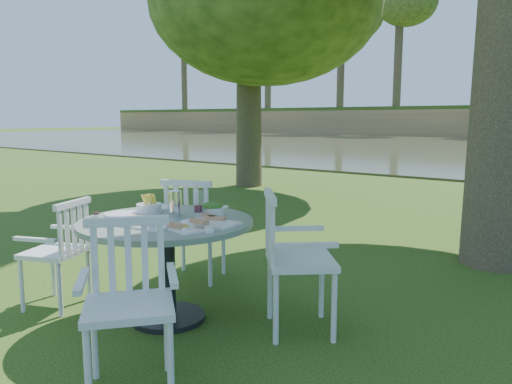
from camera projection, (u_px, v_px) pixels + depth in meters
ground at (243, 286)px, 4.55m from camera, size 140.00×140.00×0.00m
table at (167, 242)px, 3.72m from camera, size 1.29×1.29×0.77m
chair_ne at (287, 251)px, 3.53m from camera, size 0.69×0.69×1.00m
chair_nw at (191, 222)px, 4.62m from camera, size 0.63×0.61×0.97m
chair_sw at (64, 245)px, 4.00m from camera, size 0.55×0.57×0.88m
chair_se at (129, 290)px, 2.83m from camera, size 0.65×0.66×0.95m
tableware at (173, 213)px, 3.78m from camera, size 1.13×0.83×0.21m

